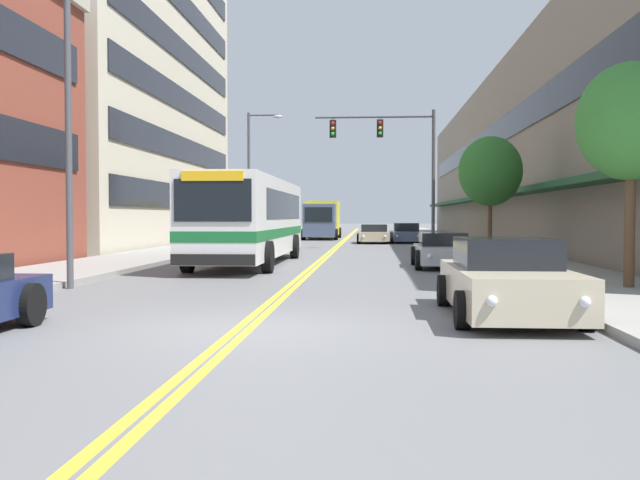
{
  "coord_description": "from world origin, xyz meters",
  "views": [
    {
      "loc": [
        2.0,
        -10.98,
        1.76
      ],
      "look_at": [
        -0.54,
        23.85,
        0.59
      ],
      "focal_mm": 40.0,
      "sensor_mm": 36.0,
      "label": 1
    }
  ],
  "objects_px": {
    "car_red_parked_left_mid": "(267,235)",
    "car_black_parked_left_far": "(251,239)",
    "traffic_signal_mast": "(395,151)",
    "fire_hydrant": "(500,255)",
    "city_bus": "(251,217)",
    "street_tree_right_mid": "(490,171)",
    "car_beige_moving_lead": "(374,234)",
    "street_tree_right_near": "(631,122)",
    "car_champagne_parked_right_foreground": "(506,281)",
    "street_lamp_left_far": "(253,167)",
    "car_silver_parked_right_far": "(443,251)",
    "car_slate_blue_parked_right_mid": "(406,234)",
    "box_truck": "(322,219)",
    "street_lamp_left_near": "(81,103)"
  },
  "relations": [
    {
      "from": "street_lamp_left_near",
      "to": "street_tree_right_near",
      "type": "relative_size",
      "value": 1.47
    },
    {
      "from": "car_black_parked_left_far",
      "to": "street_lamp_left_near",
      "type": "xyz_separation_m",
      "value": [
        -0.72,
        -19.9,
        3.89
      ]
    },
    {
      "from": "car_red_parked_left_mid",
      "to": "street_tree_right_near",
      "type": "bearing_deg",
      "value": -65.22
    },
    {
      "from": "city_bus",
      "to": "street_lamp_left_far",
      "type": "relative_size",
      "value": 1.6
    },
    {
      "from": "car_silver_parked_right_far",
      "to": "car_beige_moving_lead",
      "type": "height_order",
      "value": "car_beige_moving_lead"
    },
    {
      "from": "car_red_parked_left_mid",
      "to": "car_champagne_parked_right_foreground",
      "type": "bearing_deg",
      "value": -74.0
    },
    {
      "from": "traffic_signal_mast",
      "to": "fire_hydrant",
      "type": "xyz_separation_m",
      "value": [
        2.77,
        -15.29,
        -4.64
      ]
    },
    {
      "from": "car_black_parked_left_far",
      "to": "traffic_signal_mast",
      "type": "distance_m",
      "value": 8.8
    },
    {
      "from": "car_champagne_parked_right_foreground",
      "to": "car_black_parked_left_far",
      "type": "bearing_deg",
      "value": 109.73
    },
    {
      "from": "car_champagne_parked_right_foreground",
      "to": "street_lamp_left_far",
      "type": "distance_m",
      "value": 31.02
    },
    {
      "from": "city_bus",
      "to": "street_tree_right_near",
      "type": "height_order",
      "value": "street_tree_right_near"
    },
    {
      "from": "box_truck",
      "to": "car_silver_parked_right_far",
      "type": "bearing_deg",
      "value": -78.36
    },
    {
      "from": "traffic_signal_mast",
      "to": "street_lamp_left_near",
      "type": "relative_size",
      "value": 0.98
    },
    {
      "from": "car_red_parked_left_mid",
      "to": "car_champagne_parked_right_foreground",
      "type": "xyz_separation_m",
      "value": [
        8.69,
        -30.31,
        0.02
      ]
    },
    {
      "from": "car_black_parked_left_far",
      "to": "car_slate_blue_parked_right_mid",
      "type": "bearing_deg",
      "value": 51.88
    },
    {
      "from": "city_bus",
      "to": "street_tree_right_mid",
      "type": "xyz_separation_m",
      "value": [
        9.13,
        2.61,
        1.79
      ]
    },
    {
      "from": "car_red_parked_left_mid",
      "to": "traffic_signal_mast",
      "type": "bearing_deg",
      "value": -35.15
    },
    {
      "from": "city_bus",
      "to": "street_tree_right_near",
      "type": "distance_m",
      "value": 14.15
    },
    {
      "from": "car_red_parked_left_mid",
      "to": "car_slate_blue_parked_right_mid",
      "type": "xyz_separation_m",
      "value": [
        8.6,
        4.54,
        -0.01
      ]
    },
    {
      "from": "car_champagne_parked_right_foreground",
      "to": "car_beige_moving_lead",
      "type": "bearing_deg",
      "value": 93.72
    },
    {
      "from": "box_truck",
      "to": "street_lamp_left_far",
      "type": "distance_m",
      "value": 13.67
    },
    {
      "from": "car_black_parked_left_far",
      "to": "traffic_signal_mast",
      "type": "xyz_separation_m",
      "value": [
        7.44,
        1.01,
        4.6
      ]
    },
    {
      "from": "car_champagne_parked_right_foreground",
      "to": "street_tree_right_near",
      "type": "relative_size",
      "value": 0.95
    },
    {
      "from": "street_lamp_left_near",
      "to": "car_beige_moving_lead",
      "type": "bearing_deg",
      "value": 76.54
    },
    {
      "from": "city_bus",
      "to": "traffic_signal_mast",
      "type": "height_order",
      "value": "traffic_signal_mast"
    },
    {
      "from": "car_red_parked_left_mid",
      "to": "street_lamp_left_near",
      "type": "bearing_deg",
      "value": -91.4
    },
    {
      "from": "box_truck",
      "to": "street_tree_right_mid",
      "type": "distance_m",
      "value": 27.58
    },
    {
      "from": "car_red_parked_left_mid",
      "to": "car_black_parked_left_far",
      "type": "distance_m",
      "value": 6.31
    },
    {
      "from": "street_lamp_left_far",
      "to": "car_slate_blue_parked_right_mid",
      "type": "bearing_deg",
      "value": 30.89
    },
    {
      "from": "car_black_parked_left_far",
      "to": "street_tree_right_mid",
      "type": "distance_m",
      "value": 13.83
    },
    {
      "from": "car_beige_moving_lead",
      "to": "street_lamp_left_near",
      "type": "xyz_separation_m",
      "value": [
        -7.13,
        -29.76,
        3.91
      ]
    },
    {
      "from": "car_beige_moving_lead",
      "to": "fire_hydrant",
      "type": "distance_m",
      "value": 24.44
    },
    {
      "from": "car_champagne_parked_right_foreground",
      "to": "street_lamp_left_near",
      "type": "bearing_deg",
      "value": 156.3
    },
    {
      "from": "car_champagne_parked_right_foreground",
      "to": "car_slate_blue_parked_right_mid",
      "type": "height_order",
      "value": "car_champagne_parked_right_foreground"
    },
    {
      "from": "car_silver_parked_right_far",
      "to": "street_lamp_left_near",
      "type": "height_order",
      "value": "street_lamp_left_near"
    },
    {
      "from": "box_truck",
      "to": "fire_hydrant",
      "type": "bearing_deg",
      "value": -76.56
    },
    {
      "from": "city_bus",
      "to": "traffic_signal_mast",
      "type": "relative_size",
      "value": 1.72
    },
    {
      "from": "car_champagne_parked_right_foreground",
      "to": "car_silver_parked_right_far",
      "type": "relative_size",
      "value": 1.14
    },
    {
      "from": "street_tree_right_near",
      "to": "fire_hydrant",
      "type": "distance_m",
      "value": 6.91
    },
    {
      "from": "street_tree_right_mid",
      "to": "car_beige_moving_lead",
      "type": "bearing_deg",
      "value": 104.27
    },
    {
      "from": "box_truck",
      "to": "street_tree_right_near",
      "type": "relative_size",
      "value": 1.55
    },
    {
      "from": "car_slate_blue_parked_right_mid",
      "to": "box_truck",
      "type": "height_order",
      "value": "box_truck"
    },
    {
      "from": "car_silver_parked_right_far",
      "to": "fire_hydrant",
      "type": "xyz_separation_m",
      "value": [
        1.52,
        -2.2,
        -0.02
      ]
    },
    {
      "from": "street_lamp_left_far",
      "to": "street_tree_right_mid",
      "type": "height_order",
      "value": "street_lamp_left_far"
    },
    {
      "from": "car_slate_blue_parked_right_mid",
      "to": "street_lamp_left_far",
      "type": "bearing_deg",
      "value": -149.11
    },
    {
      "from": "car_red_parked_left_mid",
      "to": "car_silver_parked_right_far",
      "type": "xyz_separation_m",
      "value": [
        8.77,
        -18.39,
        -0.04
      ]
    },
    {
      "from": "car_champagne_parked_right_foreground",
      "to": "car_beige_moving_lead",
      "type": "distance_m",
      "value": 33.93
    },
    {
      "from": "car_red_parked_left_mid",
      "to": "street_lamp_left_far",
      "type": "distance_m",
      "value": 4.23
    },
    {
      "from": "car_silver_parked_right_far",
      "to": "car_slate_blue_parked_right_mid",
      "type": "bearing_deg",
      "value": 90.42
    },
    {
      "from": "car_red_parked_left_mid",
      "to": "car_black_parked_left_far",
      "type": "height_order",
      "value": "car_red_parked_left_mid"
    }
  ]
}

